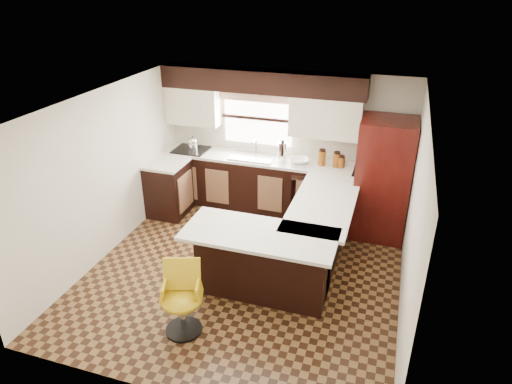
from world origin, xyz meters
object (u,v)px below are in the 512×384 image
(peninsula_long, at_px, (318,232))
(bar_chair, at_px, (181,301))
(peninsula_return, at_px, (263,263))
(refrigerator, at_px, (383,179))

(peninsula_long, height_order, bar_chair, peninsula_long)
(peninsula_long, distance_m, bar_chair, 2.30)
(peninsula_return, bearing_deg, bar_chair, -124.38)
(peninsula_long, xyz_separation_m, bar_chair, (-1.20, -1.96, -0.01))
(peninsula_return, bearing_deg, refrigerator, 57.00)
(bar_chair, bearing_deg, refrigerator, 38.35)
(peninsula_long, height_order, peninsula_return, same)
(peninsula_long, distance_m, peninsula_return, 1.11)
(peninsula_return, height_order, bar_chair, peninsula_return)
(peninsula_long, distance_m, refrigerator, 1.38)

